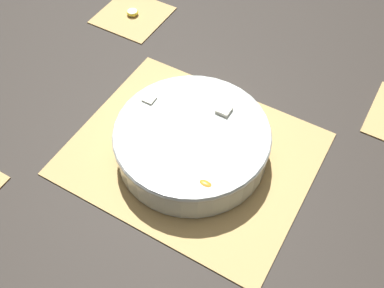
{
  "coord_description": "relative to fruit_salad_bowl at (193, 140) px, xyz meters",
  "views": [
    {
      "loc": [
        -0.26,
        0.44,
        0.71
      ],
      "look_at": [
        0.0,
        0.0,
        0.03
      ],
      "focal_mm": 42.0,
      "sensor_mm": 36.0,
      "label": 1
    }
  ],
  "objects": [
    {
      "name": "ground_plane",
      "position": [
        0.0,
        0.0,
        -0.04
      ],
      "size": [
        6.0,
        6.0,
        0.0
      ],
      "primitive_type": "plane",
      "color": "#2D2823"
    },
    {
      "name": "bamboo_mat_center",
      "position": [
        0.0,
        0.0,
        -0.04
      ],
      "size": [
        0.45,
        0.37,
        0.01
      ],
      "color": "tan",
      "rests_on": "ground_plane"
    },
    {
      "name": "coaster_mat_near_right",
      "position": [
        0.35,
        -0.3,
        -0.04
      ],
      "size": [
        0.16,
        0.16,
        0.01
      ],
      "color": "tan",
      "rests_on": "ground_plane"
    },
    {
      "name": "fruit_salad_bowl",
      "position": [
        0.0,
        0.0,
        0.0
      ],
      "size": [
        0.29,
        0.29,
        0.07
      ],
      "color": "silver",
      "rests_on": "bamboo_mat_center"
    },
    {
      "name": "banana_coin_single",
      "position": [
        0.35,
        -0.3,
        -0.03
      ],
      "size": [
        0.03,
        0.03,
        0.01
      ],
      "color": "#F4EABC",
      "rests_on": "coaster_mat_near_right"
    }
  ]
}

